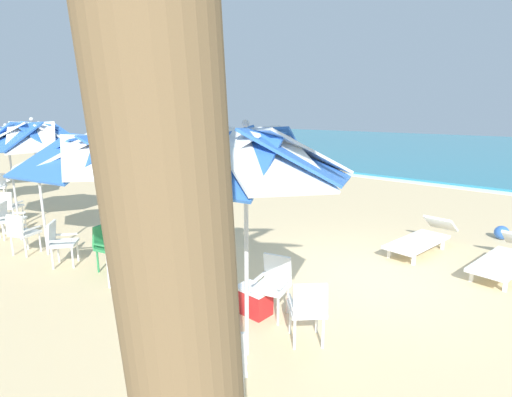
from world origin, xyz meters
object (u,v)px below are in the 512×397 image
beach_umbrella_1 (98,154)px  plastic_chair_7 (9,205)px  beach_umbrella_0 (246,156)px  cooler_box (254,300)px  plastic_chair_2 (308,308)px  plastic_chair_5 (60,240)px  plastic_chair_3 (108,244)px  sun_lounger_1 (422,238)px  plastic_chair_6 (10,217)px  beach_umbrella_3 (7,138)px  plastic_chair_1 (223,363)px  plastic_chair_0 (274,282)px  sun_lounger_0 (506,258)px  beach_umbrella_2 (34,138)px  beach_ball (502,233)px  plastic_chair_4 (22,231)px

beach_umbrella_1 → plastic_chair_7: bearing=178.8°
beach_umbrella_0 → cooler_box: (-0.60, 0.77, -2.20)m
plastic_chair_2 → plastic_chair_5: size_ratio=1.00×
plastic_chair_3 → sun_lounger_1: plastic_chair_3 is taller
plastic_chair_6 → cooler_box: 6.57m
plastic_chair_3 → plastic_chair_2: bearing=7.4°
beach_umbrella_3 → plastic_chair_1: bearing=-4.8°
plastic_chair_0 → beach_umbrella_3: 7.81m
beach_umbrella_0 → plastic_chair_3: (-3.63, 0.14, -1.90)m
plastic_chair_2 → sun_lounger_0: plastic_chair_2 is taller
beach_umbrella_2 → beach_ball: size_ratio=8.83×
beach_ball → beach_umbrella_2: bearing=-132.0°
beach_umbrella_0 → plastic_chair_4: size_ratio=3.21×
plastic_chair_5 → sun_lounger_0: bearing=39.9°
plastic_chair_1 → beach_umbrella_2: (-5.73, 0.44, 1.88)m
sun_lounger_1 → cooler_box: size_ratio=4.40×
plastic_chair_0 → beach_ball: plastic_chair_0 is taller
beach_umbrella_1 → plastic_chair_3: (-0.70, 0.37, -1.73)m
plastic_chair_2 → beach_ball: (0.94, 6.40, -0.34)m
sun_lounger_0 → cooler_box: sun_lounger_0 is taller
plastic_chair_6 → plastic_chair_7: (-1.39, 0.37, 0.00)m
plastic_chair_0 → plastic_chair_4: size_ratio=1.00×
plastic_chair_1 → plastic_chair_3: 4.16m
plastic_chair_5 → plastic_chair_7: same height
beach_umbrella_3 → beach_ball: beach_umbrella_3 is taller
plastic_chair_1 → plastic_chair_2: 1.44m
plastic_chair_5 → beach_umbrella_3: bearing=175.2°
plastic_chair_3 → plastic_chair_4: size_ratio=1.00×
plastic_chair_5 → sun_lounger_0: plastic_chair_5 is taller
beach_umbrella_1 → plastic_chair_3: 1.91m
beach_umbrella_2 → plastic_chair_5: beach_umbrella_2 is taller
plastic_chair_5 → beach_ball: bearing=51.7°
plastic_chair_4 → beach_umbrella_3: bearing=165.5°
plastic_chair_4 → cooler_box: 5.28m
plastic_chair_3 → beach_umbrella_2: 2.56m
beach_umbrella_1 → plastic_chair_5: bearing=-175.0°
beach_umbrella_0 → plastic_chair_2: size_ratio=3.21×
plastic_chair_0 → sun_lounger_0: plastic_chair_0 is taller
plastic_chair_6 → sun_lounger_0: 10.36m
plastic_chair_0 → beach_umbrella_1: bearing=-155.2°
beach_umbrella_3 → plastic_chair_6: beach_umbrella_3 is taller
plastic_chair_7 → cooler_box: plastic_chair_7 is taller
plastic_chair_5 → beach_ball: size_ratio=2.77×
plastic_chair_6 → beach_ball: (8.39, 7.55, -0.34)m
plastic_chair_3 → beach_ball: size_ratio=2.77×
plastic_chair_4 → sun_lounger_1: bearing=43.8°
plastic_chair_5 → beach_umbrella_3: size_ratio=0.33×
plastic_chair_2 → plastic_chair_0: bearing=160.0°
cooler_box → beach_umbrella_3: bearing=-173.3°
plastic_chair_6 → plastic_chair_3: bearing=10.4°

